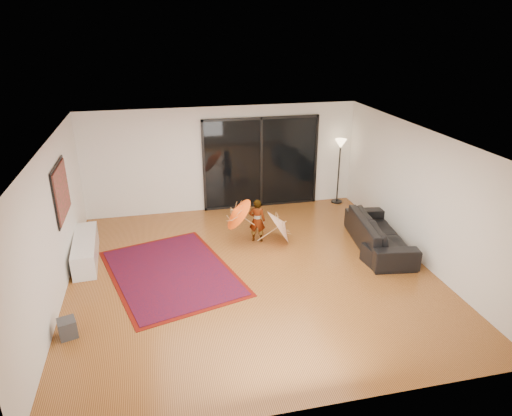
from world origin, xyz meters
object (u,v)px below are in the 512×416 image
object	(u,v)px
sofa	(379,233)
ottoman	(383,256)
media_console	(86,250)
child	(257,220)

from	to	relation	value
sofa	ottoman	size ratio (longest dim) A/B	3.52
sofa	ottoman	bearing A→B (deg)	167.51
media_console	child	bearing A→B (deg)	-1.83
sofa	ottoman	xyz separation A→B (m)	(-0.26, -0.71, -0.15)
sofa	ottoman	world-z (taller)	sofa
media_console	ottoman	xyz separation A→B (m)	(5.94, -1.51, -0.05)
media_console	child	world-z (taller)	child
child	ottoman	bearing A→B (deg)	163.71
ottoman	child	size ratio (longest dim) A/B	0.66
sofa	media_console	bearing A→B (deg)	90.57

